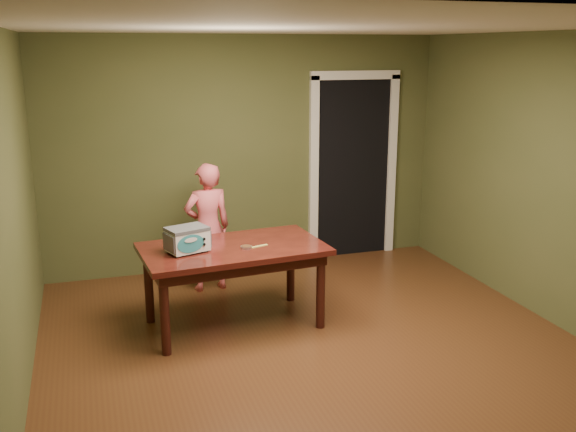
% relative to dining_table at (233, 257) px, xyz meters
% --- Properties ---
extents(floor, '(5.00, 5.00, 0.00)m').
position_rel_dining_table_xyz_m(floor, '(0.54, -0.87, -0.65)').
color(floor, '#4E2D16').
rests_on(floor, ground).
extents(room_shell, '(4.52, 5.02, 2.61)m').
position_rel_dining_table_xyz_m(room_shell, '(0.54, -0.87, 1.06)').
color(room_shell, '#4D512B').
rests_on(room_shell, ground).
extents(doorway, '(1.10, 0.66, 2.25)m').
position_rel_dining_table_xyz_m(doorway, '(1.84, 1.91, 0.41)').
color(doorway, black).
rests_on(doorway, ground).
extents(dining_table, '(1.67, 1.03, 0.75)m').
position_rel_dining_table_xyz_m(dining_table, '(0.00, 0.00, 0.00)').
color(dining_table, '#340F0B').
rests_on(dining_table, floor).
extents(toy_oven, '(0.40, 0.33, 0.22)m').
position_rel_dining_table_xyz_m(toy_oven, '(-0.41, -0.04, 0.22)').
color(toy_oven, '#4C4F54').
rests_on(toy_oven, dining_table).
extents(baking_pan, '(0.10, 0.10, 0.02)m').
position_rel_dining_table_xyz_m(baking_pan, '(0.10, -0.10, 0.11)').
color(baking_pan, silver).
rests_on(baking_pan, dining_table).
extents(spatula, '(0.18, 0.08, 0.01)m').
position_rel_dining_table_xyz_m(spatula, '(0.21, -0.08, 0.10)').
color(spatula, '#D5CF5C').
rests_on(spatula, dining_table).
extents(child, '(0.52, 0.37, 1.34)m').
position_rel_dining_table_xyz_m(child, '(-0.04, 0.96, 0.02)').
color(child, '#EC616A').
rests_on(child, floor).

